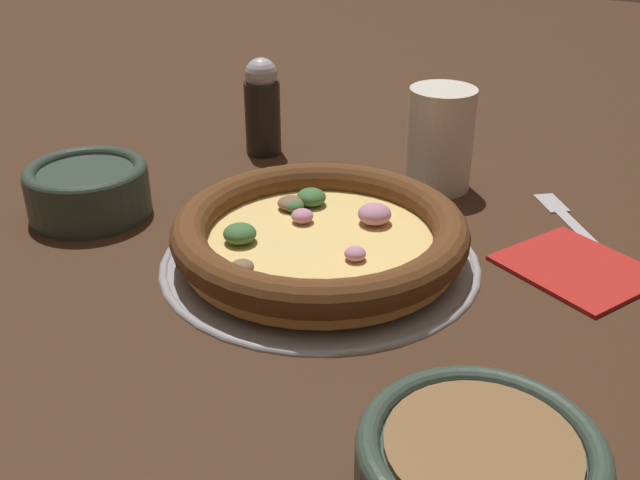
# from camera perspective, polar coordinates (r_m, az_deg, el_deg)

# --- Properties ---
(ground_plane) EXTENTS (3.00, 3.00, 0.00)m
(ground_plane) POSITION_cam_1_polar(r_m,az_deg,el_deg) (0.69, -0.00, -1.67)
(ground_plane) COLOR #3D2616
(pizza_tray) EXTENTS (0.29, 0.29, 0.01)m
(pizza_tray) POSITION_cam_1_polar(r_m,az_deg,el_deg) (0.68, -0.00, -1.39)
(pizza_tray) COLOR #9E9EA3
(pizza_tray) RESTS_ON ground_plane
(pizza) EXTENTS (0.27, 0.27, 0.04)m
(pizza) POSITION_cam_1_polar(r_m,az_deg,el_deg) (0.67, -0.02, 0.45)
(pizza) COLOR tan
(pizza) RESTS_ON pizza_tray
(bowl_near) EXTENTS (0.12, 0.12, 0.05)m
(bowl_near) POSITION_cam_1_polar(r_m,az_deg,el_deg) (0.80, -17.27, 3.80)
(bowl_near) COLOR #334238
(bowl_near) RESTS_ON ground_plane
(bowl_far) EXTENTS (0.14, 0.14, 0.06)m
(bowl_far) POSITION_cam_1_polar(r_m,az_deg,el_deg) (0.44, 11.99, -17.03)
(bowl_far) COLOR #334238
(bowl_far) RESTS_ON ground_plane
(drinking_cup) EXTENTS (0.07, 0.07, 0.11)m
(drinking_cup) POSITION_cam_1_polar(r_m,az_deg,el_deg) (0.83, 9.13, 7.59)
(drinking_cup) COLOR silver
(drinking_cup) RESTS_ON ground_plane
(napkin) EXTENTS (0.15, 0.15, 0.01)m
(napkin) POSITION_cam_1_polar(r_m,az_deg,el_deg) (0.71, 19.01, -1.90)
(napkin) COLOR #B2231E
(napkin) RESTS_ON ground_plane
(fork) EXTENTS (0.13, 0.16, 0.00)m
(fork) POSITION_cam_1_polar(r_m,az_deg,el_deg) (0.79, 18.99, 0.91)
(fork) COLOR #B7B7BC
(fork) RESTS_ON ground_plane
(pepper_shaker) EXTENTS (0.04, 0.04, 0.12)m
(pepper_shaker) POSITION_cam_1_polar(r_m,az_deg,el_deg) (0.92, -4.41, 10.08)
(pepper_shaker) COLOR black
(pepper_shaker) RESTS_ON ground_plane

